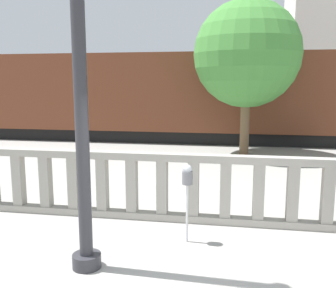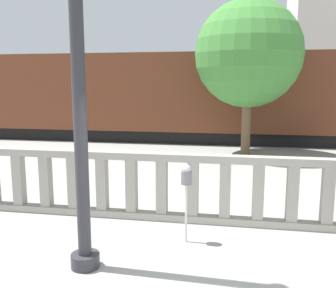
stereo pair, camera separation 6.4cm
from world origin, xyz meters
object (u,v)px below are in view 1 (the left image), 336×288
Objects in this scene: train_near at (208,96)px; tree_left at (247,54)px; lamppost at (79,48)px; parking_meter at (187,180)px.

tree_left reaches higher than train_near.
lamppost is at bearing -105.04° from tree_left.
parking_meter is 0.05× the size of train_near.
parking_meter is 8.49m from tree_left.
lamppost reaches higher than tree_left.
tree_left is at bearing 81.89° from parking_meter.
train_near is (-0.45, 11.16, 0.99)m from parking_meter.
lamppost is at bearing -139.47° from parking_meter.
lamppost is 2.66m from parking_meter.
parking_meter is 0.24× the size of tree_left.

